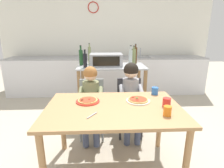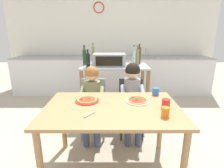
# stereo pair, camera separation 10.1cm
# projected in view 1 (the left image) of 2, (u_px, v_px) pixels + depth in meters

# --- Properties ---
(ground_plane) EXTENTS (11.86, 11.86, 0.00)m
(ground_plane) POSITION_uv_depth(u_px,v_px,m) (109.00, 119.00, 3.15)
(ground_plane) COLOR #B7AD99
(back_wall_tiled) EXTENTS (5.19, 0.14, 2.70)m
(back_wall_tiled) POSITION_uv_depth(u_px,v_px,m) (107.00, 36.00, 4.53)
(back_wall_tiled) COLOR white
(back_wall_tiled) RESTS_ON ground
(kitchen_counter) EXTENTS (4.67, 0.60, 1.08)m
(kitchen_counter) POSITION_uv_depth(u_px,v_px,m) (107.00, 75.00, 4.40)
(kitchen_counter) COLOR silver
(kitchen_counter) RESTS_ON ground
(kitchen_island_cart) EXTENTS (1.14, 0.61, 0.91)m
(kitchen_island_cart) POSITION_uv_depth(u_px,v_px,m) (112.00, 82.00, 3.15)
(kitchen_island_cart) COLOR #B7BABF
(kitchen_island_cart) RESTS_ON ground
(toaster_oven) EXTENTS (0.54, 0.34, 0.20)m
(toaster_oven) POSITION_uv_depth(u_px,v_px,m) (106.00, 60.00, 3.03)
(toaster_oven) COLOR #999BA0
(toaster_oven) RESTS_ON kitchen_island_cart
(bottle_tall_green_wine) EXTENTS (0.07, 0.07, 0.34)m
(bottle_tall_green_wine) POSITION_uv_depth(u_px,v_px,m) (81.00, 57.00, 3.06)
(bottle_tall_green_wine) COLOR #1E4723
(bottle_tall_green_wine) RESTS_ON kitchen_island_cart
(bottle_dark_olive_oil) EXTENTS (0.07, 0.07, 0.33)m
(bottle_dark_olive_oil) POSITION_uv_depth(u_px,v_px,m) (130.00, 57.00, 3.08)
(bottle_dark_olive_oil) COLOR #ADB7B2
(bottle_dark_olive_oil) RESTS_ON kitchen_island_cart
(bottle_clear_vinegar) EXTENTS (0.07, 0.07, 0.32)m
(bottle_clear_vinegar) POSITION_uv_depth(u_px,v_px,m) (134.00, 56.00, 3.16)
(bottle_clear_vinegar) COLOR olive
(bottle_clear_vinegar) RESTS_ON kitchen_island_cart
(bottle_brown_beer) EXTENTS (0.05, 0.05, 0.36)m
(bottle_brown_beer) POSITION_uv_depth(u_px,v_px,m) (90.00, 55.00, 3.20)
(bottle_brown_beer) COLOR olive
(bottle_brown_beer) RESTS_ON kitchen_island_cart
(bottle_squat_spirits) EXTENTS (0.06, 0.06, 0.35)m
(bottle_squat_spirits) POSITION_uv_depth(u_px,v_px,m) (135.00, 55.00, 3.24)
(bottle_squat_spirits) COLOR #4C2D14
(bottle_squat_spirits) RESTS_ON kitchen_island_cart
(bottle_slim_sauce) EXTENTS (0.06, 0.06, 0.29)m
(bottle_slim_sauce) POSITION_uv_depth(u_px,v_px,m) (85.00, 60.00, 2.86)
(bottle_slim_sauce) COLOR black
(bottle_slim_sauce) RESTS_ON kitchen_island_cart
(dining_table) EXTENTS (1.36, 0.89, 0.74)m
(dining_table) POSITION_uv_depth(u_px,v_px,m) (113.00, 116.00, 1.83)
(dining_table) COLOR #AD7F51
(dining_table) RESTS_ON ground
(dining_chair_left) EXTENTS (0.36, 0.36, 0.81)m
(dining_chair_left) POSITION_uv_depth(u_px,v_px,m) (92.00, 104.00, 2.56)
(dining_chair_left) COLOR gray
(dining_chair_left) RESTS_ON ground
(dining_chair_right) EXTENTS (0.36, 0.36, 0.81)m
(dining_chair_right) POSITION_uv_depth(u_px,v_px,m) (129.00, 103.00, 2.60)
(dining_chair_right) COLOR #333338
(dining_chair_right) RESTS_ON ground
(child_in_olive_shirt) EXTENTS (0.32, 0.42, 1.01)m
(child_in_olive_shirt) POSITION_uv_depth(u_px,v_px,m) (91.00, 95.00, 2.39)
(child_in_olive_shirt) COLOR #424C6B
(child_in_olive_shirt) RESTS_ON ground
(child_in_grey_shirt) EXTENTS (0.32, 0.42, 1.06)m
(child_in_grey_shirt) POSITION_uv_depth(u_px,v_px,m) (131.00, 92.00, 2.43)
(child_in_grey_shirt) COLOR #424C6B
(child_in_grey_shirt) RESTS_ON ground
(pizza_plate_red_rimmed) EXTENTS (0.25, 0.25, 0.03)m
(pizza_plate_red_rimmed) POSITION_uv_depth(u_px,v_px,m) (88.00, 101.00, 1.93)
(pizza_plate_red_rimmed) COLOR red
(pizza_plate_red_rimmed) RESTS_ON dining_table
(pizza_plate_white) EXTENTS (0.26, 0.26, 0.03)m
(pizza_plate_white) POSITION_uv_depth(u_px,v_px,m) (138.00, 100.00, 1.94)
(pizza_plate_white) COLOR white
(pizza_plate_white) RESTS_ON dining_table
(drinking_cup_orange) EXTENTS (0.07, 0.07, 0.09)m
(drinking_cup_orange) POSITION_uv_depth(u_px,v_px,m) (167.00, 111.00, 1.61)
(drinking_cup_orange) COLOR orange
(drinking_cup_orange) RESTS_ON dining_table
(drinking_cup_blue) EXTENTS (0.08, 0.08, 0.09)m
(drinking_cup_blue) POSITION_uv_depth(u_px,v_px,m) (155.00, 91.00, 2.15)
(drinking_cup_blue) COLOR blue
(drinking_cup_blue) RESTS_ON dining_table
(drinking_cup_red) EXTENTS (0.08, 0.08, 0.09)m
(drinking_cup_red) POSITION_uv_depth(u_px,v_px,m) (167.00, 103.00, 1.79)
(drinking_cup_red) COLOR red
(drinking_cup_red) RESTS_ON dining_table
(serving_spoon) EXTENTS (0.09, 0.12, 0.01)m
(serving_spoon) POSITION_uv_depth(u_px,v_px,m) (92.00, 115.00, 1.61)
(serving_spoon) COLOR #B7BABF
(serving_spoon) RESTS_ON dining_table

